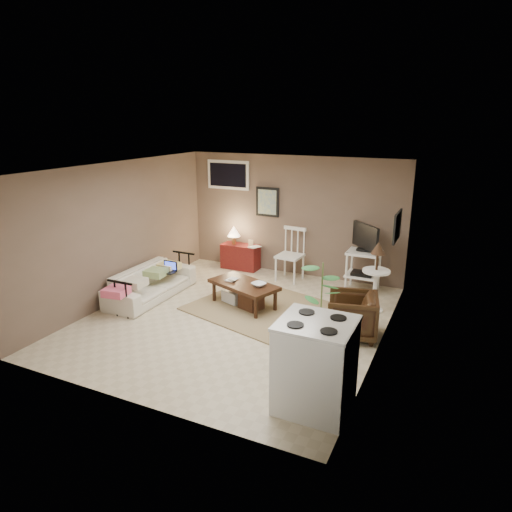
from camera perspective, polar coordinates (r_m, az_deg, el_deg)
The scene contains 20 objects.
floor at distance 7.41m, azimuth -2.49°, elevation -7.81°, with size 5.00×5.00×0.00m, color #C1B293.
art_back at distance 9.35m, azimuth 1.45°, elevation 6.77°, with size 0.50×0.03×0.60m, color black.
art_right at distance 7.24m, azimuth 17.25°, elevation 3.55°, with size 0.03×0.60×0.45m, color black.
window at distance 9.67m, azimuth -3.50°, elevation 10.08°, with size 0.96×0.03×0.60m, color white.
rug at distance 7.71m, azimuth 1.35°, elevation -6.68°, with size 2.38×1.90×0.02m, color #8A7350.
coffee_table at distance 7.77m, azimuth -1.57°, elevation -4.59°, with size 1.32×0.98×0.45m.
sofa at distance 8.33m, azimuth -13.03°, elevation -2.71°, with size 1.84×0.54×0.72m, color beige.
sofa_pillows at distance 8.12m, azimuth -13.74°, elevation -2.66°, with size 0.35×1.75×0.12m, color beige, non-canonical shape.
sofa_end_rails at distance 8.29m, azimuth -12.43°, elevation -3.15°, with size 0.50×1.84×0.62m, color black, non-canonical shape.
laptop at distance 8.43m, azimuth -10.81°, elevation -1.57°, with size 0.28×0.21×0.19m.
red_console at distance 9.68m, azimuth -2.04°, elevation 0.23°, with size 0.79×0.35×0.92m.
spindle_chair at distance 8.99m, azimuth 4.30°, elevation -0.00°, with size 0.51×0.51×1.04m.
tv_stand at distance 8.56m, azimuth 13.33°, elevation -0.02°, with size 0.60×0.57×1.27m.
side_table at distance 7.67m, azimuth 14.83°, elevation -1.57°, with size 0.45×0.45×1.19m.
armchair at distance 6.86m, azimuth 11.91°, elevation -7.02°, with size 0.70×0.65×0.72m, color black.
potted_plant at distance 5.86m, azimuth 8.11°, elevation -6.85°, with size 0.36×0.36×1.42m.
stove at distance 5.14m, azimuth 7.43°, elevation -13.37°, with size 0.80×0.75×1.05m.
bowl at distance 7.53m, azimuth 0.34°, elevation -2.96°, with size 0.23×0.06×0.23m, color #33160D.
book_table at distance 7.85m, azimuth -3.54°, elevation -2.16°, with size 0.16×0.02×0.22m, color #33160D.
book_console at distance 9.43m, azimuth -0.54°, elevation 1.88°, with size 0.18×0.02×0.24m, color #33160D.
Camera 1 is at (3.14, -5.95, 3.11)m, focal length 32.00 mm.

